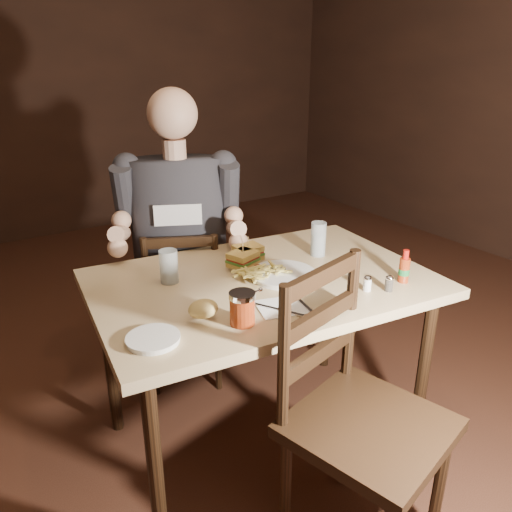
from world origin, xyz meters
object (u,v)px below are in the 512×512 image
main_table (263,296)px  diner (178,205)px  glass_left (169,266)px  syrup_dispenser (242,308)px  dinner_plate (283,275)px  hot_sauce (405,266)px  side_plate (153,340)px  chair_near (369,427)px  glass_right (318,239)px  chair_far (184,303)px

main_table → diner: (-0.09, 0.57, 0.25)m
glass_left → syrup_dispenser: glass_left is taller
diner → dinner_plate: 0.64m
hot_sauce → side_plate: size_ratio=0.81×
main_table → glass_left: size_ratio=10.67×
chair_near → main_table: bearing=74.9°
syrup_dispenser → side_plate: syrup_dispenser is taller
glass_right → side_plate: glass_right is taller
main_table → dinner_plate: size_ratio=5.44×
chair_far → glass_right: 0.80m
main_table → glass_right: (0.34, 0.08, 0.15)m
glass_right → syrup_dispenser: (-0.59, -0.34, -0.02)m
glass_right → hot_sauce: bearing=-76.2°
glass_right → hot_sauce: (0.10, -0.40, -0.01)m
main_table → hot_sauce: bearing=-35.6°
chair_near → glass_left: chair_near is taller
hot_sauce → syrup_dispenser: bearing=175.2°
chair_far → hot_sauce: 1.14m
main_table → glass_left: (-0.32, 0.17, 0.14)m
glass_left → hot_sauce: 0.90m
dinner_plate → syrup_dispenser: (-0.33, -0.23, 0.05)m
main_table → side_plate: (-0.54, -0.20, 0.08)m
diner → glass_left: 0.47m
main_table → chair_near: size_ratio=1.40×
hot_sauce → main_table: bearing=144.4°
glass_right → glass_left: bearing=172.2°
chair_near → dinner_plate: chair_near is taller
diner → hot_sauce: (0.53, -0.89, -0.11)m
side_plate → hot_sauce: bearing=-6.4°
chair_far → side_plate: chair_far is taller
chair_far → glass_right: glass_right is taller
diner → chair_near: bearing=-61.0°
chair_near → glass_right: bearing=48.7°
glass_left → glass_right: bearing=-7.8°
glass_left → side_plate: glass_left is taller
side_plate → syrup_dispenser: bearing=-10.3°
glass_right → dinner_plate: bearing=-157.8°
glass_right → syrup_dispenser: 0.68m
hot_sauce → glass_right: bearing=103.8°
main_table → chair_near: (-0.00, -0.61, -0.20)m
diner → side_plate: diner is taller
dinner_plate → glass_left: glass_left is taller
chair_near → glass_left: bearing=96.9°
main_table → dinner_plate: bearing=-19.0°
diner → dinner_plate: diner is taller
glass_right → chair_near: bearing=-116.4°
glass_left → glass_right: glass_right is taller
glass_right → syrup_dispenser: size_ratio=1.34×
glass_left → syrup_dispenser: 0.43m
diner → glass_right: 0.66m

